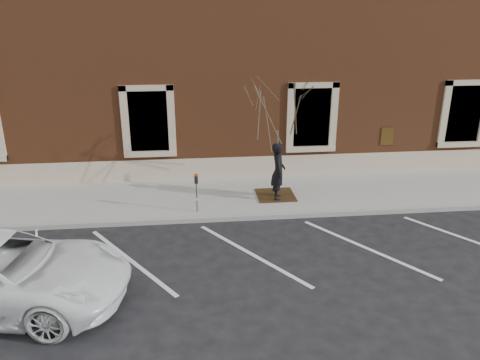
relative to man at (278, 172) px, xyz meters
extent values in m
plane|color=#28282B|center=(-1.34, -1.20, -1.13)|extent=(120.00, 120.00, 0.00)
cube|color=#AFADA4|center=(-1.34, 0.55, -1.05)|extent=(40.00, 3.50, 0.15)
cube|color=#9E9E99|center=(-1.34, -1.25, -1.05)|extent=(40.00, 0.12, 0.15)
cube|color=brown|center=(-1.34, 6.55, 2.87)|extent=(40.00, 8.50, 8.00)
cube|color=tan|center=(-1.34, 2.33, -0.58)|extent=(40.00, 0.06, 0.80)
cube|color=black|center=(-4.34, 2.45, 1.27)|extent=(1.40, 0.30, 2.20)
cube|color=tan|center=(-4.34, 2.28, 0.07)|extent=(1.90, 0.20, 0.20)
cube|color=black|center=(1.66, 2.45, 1.27)|extent=(1.40, 0.30, 2.20)
cube|color=tan|center=(1.66, 2.28, 0.07)|extent=(1.90, 0.20, 0.20)
cube|color=black|center=(7.66, 2.45, 1.27)|extent=(1.40, 0.30, 2.20)
cube|color=tan|center=(7.66, 2.28, 0.07)|extent=(1.90, 0.20, 0.20)
imported|color=black|center=(0.00, 0.00, 0.00)|extent=(0.57, 0.77, 1.95)
cylinder|color=#595B60|center=(-2.73, -0.77, -0.50)|extent=(0.04, 0.04, 0.95)
cube|color=black|center=(-2.73, -0.77, 0.10)|extent=(0.11, 0.09, 0.25)
cube|color=#BE300C|center=(-2.73, -0.77, 0.25)|extent=(0.10, 0.08, 0.06)
cube|color=white|center=(-2.73, -0.81, -0.55)|extent=(0.05, 0.00, 0.07)
cube|color=#3A2712|center=(-0.01, 0.30, -0.96)|extent=(1.29, 1.29, 0.03)
cylinder|color=#4E3E2F|center=(-0.01, 0.30, 0.17)|extent=(0.08, 0.08, 2.30)
camera|label=1|loc=(-2.82, -14.43, 5.11)|focal=35.00mm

